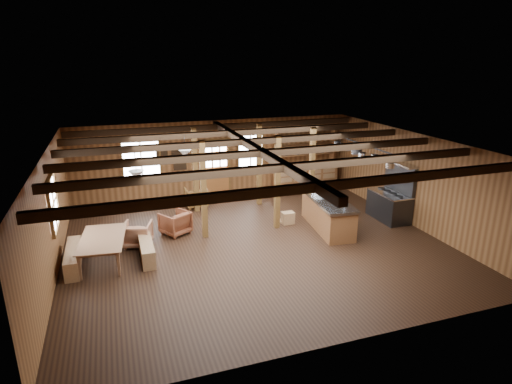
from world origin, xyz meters
The scene contains 22 objects.
room centered at (0.00, 0.00, 1.40)m, with size 10.04×9.04×2.84m.
ceiling_joists centered at (0.00, 0.18, 2.68)m, with size 9.80×8.82×0.18m.
timber_posts centered at (0.52, 2.08, 1.40)m, with size 3.95×2.35×2.80m.
back_door centered at (0.00, 4.45, 0.88)m, with size 1.02×0.08×2.15m.
window_back_left centered at (-2.60, 4.46, 1.60)m, with size 1.32×0.06×1.32m.
window_back_right centered at (1.30, 4.46, 1.60)m, with size 1.02×0.06×1.32m.
window_left centered at (-4.96, 0.50, 1.60)m, with size 0.14×1.24×1.32m.
notice_boards centered at (-1.50, 4.46, 1.64)m, with size 1.08×0.03×0.90m.
back_counter centered at (3.40, 4.20, 0.60)m, with size 2.55×0.60×2.45m.
pendant_lamps centered at (-2.25, 1.00, 2.25)m, with size 1.86×2.36×0.66m.
pot_rack centered at (3.29, 0.28, 2.29)m, with size 0.35×3.00×0.44m.
kitchen_island centered at (2.40, 0.43, 0.48)m, with size 1.15×2.58×1.20m.
step_stool centered at (1.43, 1.16, 0.18)m, with size 0.42×0.30×0.37m, color brown.
commercial_range centered at (4.65, 0.50, 0.61)m, with size 0.78×1.49×1.85m.
dining_table centered at (-3.90, 0.24, 0.33)m, with size 1.87×1.04×0.66m, color brown.
bench_wall centered at (-4.65, 0.24, 0.23)m, with size 0.32×1.71×0.47m, color brown.
bench_aisle centered at (-2.91, 0.24, 0.23)m, with size 0.32×1.69×0.46m, color brown.
armchair_a centered at (-1.97, 1.50, 0.34)m, with size 0.72×0.74×0.68m, color brown.
armchair_b centered at (-0.93, 3.63, 0.33)m, with size 0.71×0.73×0.67m, color brown.
armchair_c centered at (-3.06, 1.00, 0.33)m, with size 0.71×0.73×0.67m, color #8F5C41.
counter_pot centered at (2.37, 1.09, 1.04)m, with size 0.33×0.33×0.20m, color #B7BABE.
bowl centered at (2.30, 0.73, 0.97)m, with size 0.25×0.25×0.06m, color silver.
Camera 1 is at (-3.47, -10.17, 4.95)m, focal length 30.00 mm.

